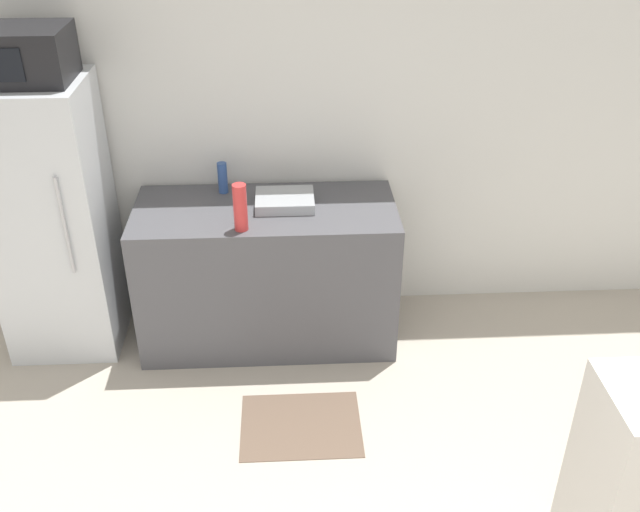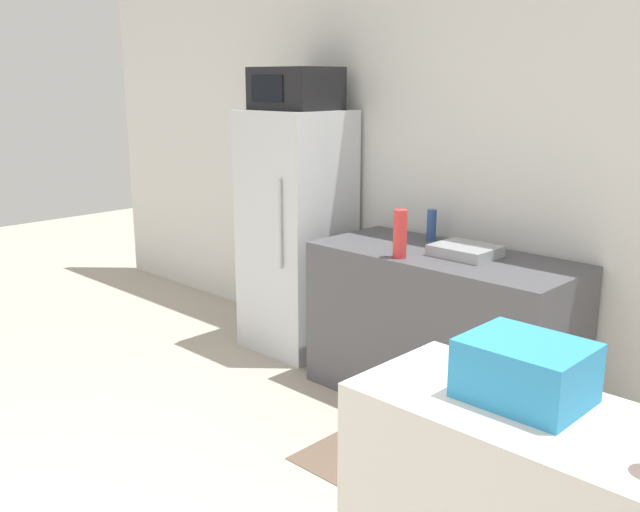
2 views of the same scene
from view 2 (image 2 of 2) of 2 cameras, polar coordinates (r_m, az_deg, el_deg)
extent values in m
cube|color=silver|center=(4.17, 15.14, 6.38)|extent=(8.00, 0.06, 2.60)
cube|color=silver|center=(4.81, -1.87, 1.92)|extent=(0.62, 0.58, 1.62)
cylinder|color=#B7B7BC|center=(4.46, -3.20, 2.53)|extent=(0.02, 0.02, 0.57)
cube|color=black|center=(4.71, -1.96, 13.25)|extent=(0.53, 0.39, 0.27)
cube|color=black|center=(4.61, -4.26, 13.20)|extent=(0.29, 0.01, 0.16)
cube|color=#4C4C51|center=(4.13, 9.65, -5.72)|extent=(1.50, 0.67, 0.88)
cube|color=#9EA3A8|center=(3.96, 11.54, 0.42)|extent=(0.33, 0.28, 0.06)
cylinder|color=red|center=(3.85, 6.42, 1.77)|extent=(0.07, 0.07, 0.26)
cylinder|color=#2D4C8C|center=(4.30, 8.92, 2.46)|extent=(0.06, 0.06, 0.19)
cube|color=#2D8EC6|center=(1.61, 16.12, -8.81)|extent=(0.26, 0.21, 0.13)
cube|color=brown|center=(3.61, 3.80, -16.22)|extent=(0.64, 0.49, 0.01)
camera|label=1|loc=(2.28, -63.10, 30.16)|focal=40.00mm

